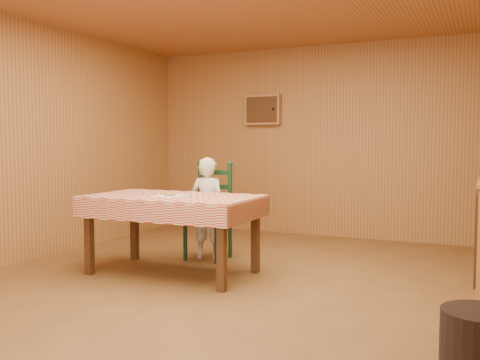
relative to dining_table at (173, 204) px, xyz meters
The scene contains 8 objects.
ground 1.07m from the dining_table, 21.10° to the right, with size 6.00×6.00×0.00m, color brown.
cabin_walls 1.39m from the dining_table, 17.19° to the left, with size 5.10×6.05×2.65m.
dining_table is the anchor object (origin of this frame).
ladder_chair 0.81m from the dining_table, 90.00° to the left, with size 0.44×0.40×1.08m.
seated_child 0.74m from the dining_table, 90.00° to the left, with size 0.41×0.27×1.12m, color white.
napkin 0.10m from the dining_table, 90.00° to the right, with size 0.26×0.26×0.00m, color white.
donut 0.12m from the dining_table, 90.00° to the right, with size 0.11×0.11×0.04m, color #D8994D.
storage_bin 3.13m from the dining_table, 27.10° to the right, with size 0.41×0.41×0.41m, color black.
Camera 1 is at (1.98, -4.13, 1.28)m, focal length 40.00 mm.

